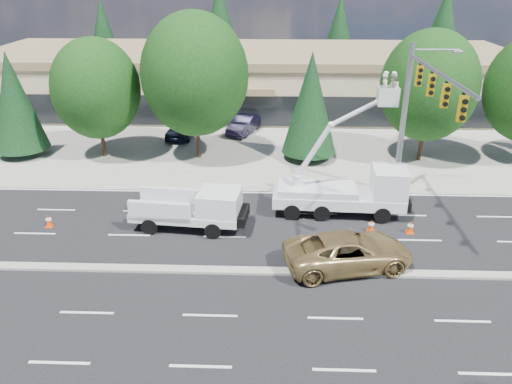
{
  "coord_description": "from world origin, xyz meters",
  "views": [
    {
      "loc": [
        2.42,
        -19.28,
        12.72
      ],
      "look_at": [
        1.6,
        3.59,
        2.4
      ],
      "focal_mm": 35.0,
      "sensor_mm": 36.0,
      "label": 1
    }
  ],
  "objects_px": {
    "signal_mast": "(417,105)",
    "bucket_truck": "(351,186)",
    "minivan": "(348,251)",
    "utility_pickup": "(194,212)"
  },
  "relations": [
    {
      "from": "signal_mast",
      "to": "minivan",
      "type": "height_order",
      "value": "signal_mast"
    },
    {
      "from": "signal_mast",
      "to": "bucket_truck",
      "type": "distance_m",
      "value": 5.5
    },
    {
      "from": "signal_mast",
      "to": "utility_pickup",
      "type": "xyz_separation_m",
      "value": [
        -11.72,
        -2.89,
        -5.15
      ]
    },
    {
      "from": "signal_mast",
      "to": "bucket_truck",
      "type": "relative_size",
      "value": 1.27
    },
    {
      "from": "signal_mast",
      "to": "utility_pickup",
      "type": "distance_m",
      "value": 13.12
    },
    {
      "from": "signal_mast",
      "to": "utility_pickup",
      "type": "relative_size",
      "value": 1.71
    },
    {
      "from": "utility_pickup",
      "to": "minivan",
      "type": "xyz_separation_m",
      "value": [
        7.65,
        -3.56,
        -0.09
      ]
    },
    {
      "from": "utility_pickup",
      "to": "bucket_truck",
      "type": "height_order",
      "value": "bucket_truck"
    },
    {
      "from": "bucket_truck",
      "to": "utility_pickup",
      "type": "bearing_deg",
      "value": -163.97
    },
    {
      "from": "bucket_truck",
      "to": "minivan",
      "type": "xyz_separation_m",
      "value": [
        -0.82,
        -5.57,
        -0.88
      ]
    }
  ]
}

